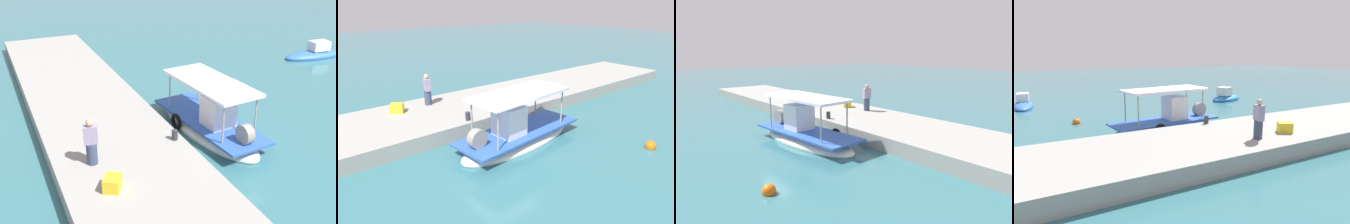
{
  "view_description": "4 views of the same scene",
  "coord_description": "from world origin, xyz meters",
  "views": [
    {
      "loc": [
        12.91,
        -8.72,
        8.43
      ],
      "look_at": [
        -1.64,
        -2.07,
        1.12
      ],
      "focal_mm": 44.76,
      "sensor_mm": 36.0,
      "label": 1
    },
    {
      "loc": [
        7.29,
        9.2,
        6.08
      ],
      "look_at": [
        -1.83,
        -1.89,
        0.88
      ],
      "focal_mm": 32.99,
      "sensor_mm": 36.0,
      "label": 2
    },
    {
      "loc": [
        -14.43,
        8.03,
        4.68
      ],
      "look_at": [
        -0.9,
        -2.96,
        1.18
      ],
      "focal_mm": 34.12,
      "sensor_mm": 36.0,
      "label": 3
    },
    {
      "loc": [
        -8.56,
        -15.18,
        4.37
      ],
      "look_at": [
        -1.03,
        -1.79,
        1.29
      ],
      "focal_mm": 32.4,
      "sensor_mm": 36.0,
      "label": 4
    }
  ],
  "objects": [
    {
      "name": "dock_quay",
      "position": [
        0.0,
        -4.69,
        0.36
      ],
      "size": [
        36.0,
        5.08,
        0.71
      ],
      "primitive_type": "cube",
      "color": "gray",
      "rests_on": "ground_plane"
    },
    {
      "name": "fisherman_near_bollard",
      "position": [
        0.39,
        -5.89,
        1.49
      ],
      "size": [
        0.44,
        0.52,
        1.71
      ],
      "color": "#343F5A",
      "rests_on": "dock_quay"
    },
    {
      "name": "ground_plane",
      "position": [
        0.0,
        0.0,
        0.0
      ],
      "size": [
        120.0,
        120.0,
        0.0
      ],
      "primitive_type": "plane",
      "color": "#326971"
    },
    {
      "name": "mooring_bollard",
      "position": [
        -0.01,
        -2.53,
        0.91
      ],
      "size": [
        0.24,
        0.24,
        0.4
      ],
      "primitive_type": "cylinder",
      "color": "#2D2D33",
      "rests_on": "dock_quay"
    },
    {
      "name": "marker_buoy",
      "position": [
        -5.34,
        3.81,
        0.09
      ],
      "size": [
        0.47,
        0.47,
        0.47
      ],
      "color": "#DC5F10",
      "rests_on": "ground_plane"
    },
    {
      "name": "main_fishing_boat",
      "position": [
        -1.17,
        -0.28,
        0.41
      ],
      "size": [
        6.52,
        2.66,
        2.7
      ],
      "color": "white",
      "rests_on": "ground_plane"
    },
    {
      "name": "cargo_crate",
      "position": [
        2.18,
        -5.73,
        0.94
      ],
      "size": [
        0.79,
        0.75,
        0.46
      ],
      "primitive_type": "cube",
      "rotation": [
        0.0,
        0.0,
        2.59
      ],
      "color": "gold",
      "rests_on": "dock_quay"
    }
  ]
}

